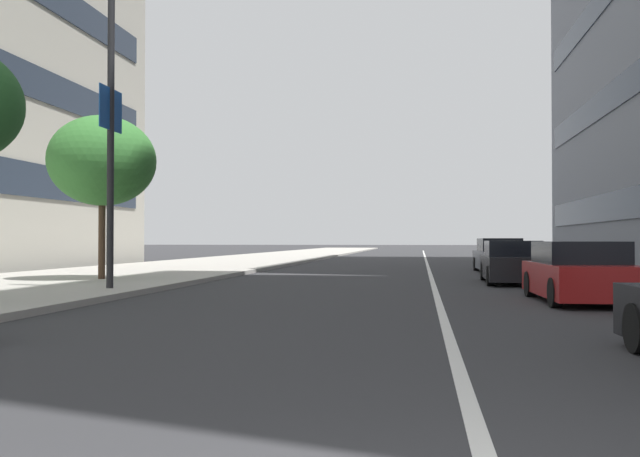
{
  "coord_description": "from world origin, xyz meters",
  "views": [
    {
      "loc": [
        -2.76,
        0.41,
        1.39
      ],
      "look_at": [
        16.64,
        3.3,
        1.74
      ],
      "focal_mm": 37.77,
      "sensor_mm": 36.0,
      "label": 1
    }
  ],
  "objects_px": {
    "car_mid_block_traffic": "(579,273)",
    "car_far_down_avenue": "(512,263)",
    "street_lamp_with_banners": "(126,104)",
    "car_approaching_light": "(499,256)",
    "street_tree_near_plaza_corner": "(102,161)"
  },
  "relations": [
    {
      "from": "street_tree_near_plaza_corner",
      "to": "car_mid_block_traffic",
      "type": "bearing_deg",
      "value": -108.36
    },
    {
      "from": "street_tree_near_plaza_corner",
      "to": "car_approaching_light",
      "type": "bearing_deg",
      "value": -54.38
    },
    {
      "from": "car_mid_block_traffic",
      "to": "car_far_down_avenue",
      "type": "height_order",
      "value": "car_far_down_avenue"
    },
    {
      "from": "car_approaching_light",
      "to": "street_tree_near_plaza_corner",
      "type": "xyz_separation_m",
      "value": [
        -9.7,
        13.54,
        3.26
      ]
    },
    {
      "from": "car_mid_block_traffic",
      "to": "car_far_down_avenue",
      "type": "relative_size",
      "value": 0.93
    },
    {
      "from": "car_mid_block_traffic",
      "to": "street_lamp_with_banners",
      "type": "xyz_separation_m",
      "value": [
        0.64,
        11.11,
        4.3
      ]
    },
    {
      "from": "car_mid_block_traffic",
      "to": "car_far_down_avenue",
      "type": "bearing_deg",
      "value": 3.57
    },
    {
      "from": "car_approaching_light",
      "to": "car_far_down_avenue",
      "type": "bearing_deg",
      "value": 175.39
    },
    {
      "from": "street_lamp_with_banners",
      "to": "street_tree_near_plaza_corner",
      "type": "relative_size",
      "value": 1.5
    },
    {
      "from": "car_far_down_avenue",
      "to": "street_lamp_with_banners",
      "type": "relative_size",
      "value": 0.57
    },
    {
      "from": "car_far_down_avenue",
      "to": "street_tree_near_plaza_corner",
      "type": "height_order",
      "value": "street_tree_near_plaza_corner"
    },
    {
      "from": "street_lamp_with_banners",
      "to": "street_tree_near_plaza_corner",
      "type": "height_order",
      "value": "street_lamp_with_banners"
    },
    {
      "from": "car_approaching_light",
      "to": "street_lamp_with_banners",
      "type": "height_order",
      "value": "street_lamp_with_banners"
    },
    {
      "from": "car_approaching_light",
      "to": "car_mid_block_traffic",
      "type": "bearing_deg",
      "value": 179.29
    },
    {
      "from": "car_approaching_light",
      "to": "street_lamp_with_banners",
      "type": "relative_size",
      "value": 0.59
    }
  ]
}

